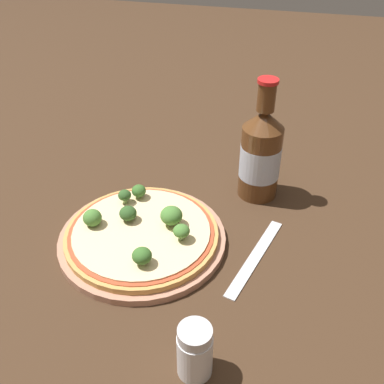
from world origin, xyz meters
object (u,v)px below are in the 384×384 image
Objects in this scene: pizza at (142,233)px; pepper_shaker at (195,351)px; beer_bottle at (261,154)px; fork at (255,257)px.

pepper_shaker is at bearing -55.89° from pizza.
pepper_shaker reaches higher than pizza.
pizza is 0.25m from beer_bottle.
beer_bottle reaches higher than fork.
pizza is at bearing -132.03° from beer_bottle.
beer_bottle is 2.91× the size of pepper_shaker.
pizza is 0.24m from pepper_shaker.
pepper_shaker is at bearing -177.00° from fork.
beer_bottle reaches higher than pizza.
beer_bottle is (0.16, 0.18, 0.07)m from pizza.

